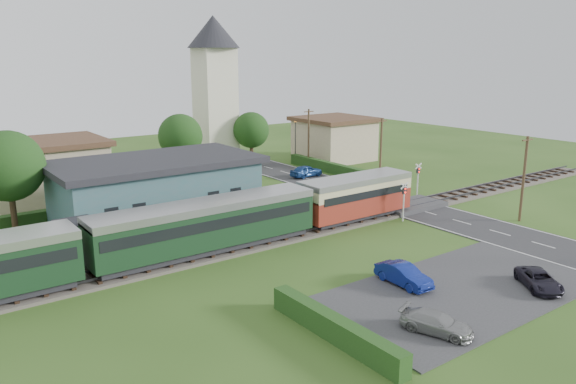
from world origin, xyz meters
TOP-DOWN VIEW (x-y plane):
  - ground at (0.00, 0.00)m, footprint 120.00×120.00m
  - railway_track at (0.00, 2.00)m, footprint 76.00×3.20m
  - road at (10.00, 0.00)m, footprint 6.00×70.00m
  - car_park at (-1.50, -12.00)m, footprint 17.00×9.00m
  - crossing_deck at (10.00, 2.00)m, footprint 6.20×3.40m
  - platform at (-10.00, 5.20)m, footprint 30.00×3.00m
  - equipment_hut at (-18.00, 5.20)m, footprint 2.30×2.30m
  - station_building at (-10.00, 10.99)m, footprint 16.00×9.00m
  - train at (-13.46, 2.00)m, footprint 43.20×2.90m
  - church_tower at (5.00, 28.00)m, footprint 6.00×6.00m
  - house_west at (-15.00, 25.00)m, footprint 10.80×8.80m
  - house_east at (20.00, 24.00)m, footprint 8.80×8.80m
  - hedge_carpark at (-11.00, -12.00)m, footprint 0.80×9.00m
  - hedge_roadside at (14.20, 16.00)m, footprint 0.80×18.00m
  - hedge_station at (-10.00, 15.50)m, footprint 22.00×0.80m
  - tree_a at (-20.00, 14.00)m, footprint 5.20×5.20m
  - tree_b at (-2.00, 23.00)m, footprint 4.60×4.60m
  - tree_c at (8.00, 25.00)m, footprint 4.20×4.20m
  - utility_pole_b at (14.20, -6.00)m, footprint 1.40×0.22m
  - utility_pole_c at (14.20, 10.00)m, footprint 1.40×0.22m
  - utility_pole_d at (14.20, 22.00)m, footprint 1.40×0.22m
  - crossing_signal_near at (6.40, -0.41)m, footprint 0.84×0.28m
  - crossing_signal_far at (13.60, 4.39)m, footprint 0.84×0.28m
  - streetlamp_east at (16.00, 27.00)m, footprint 0.30×0.30m
  - car_on_road at (10.47, 17.66)m, footprint 3.96×1.83m
  - car_park_blue at (-3.50, -9.50)m, footprint 1.42×3.78m
  - car_park_silver at (-6.62, -14.50)m, footprint 2.62×3.86m
  - car_park_dark at (2.48, -14.50)m, footprint 3.46×3.94m
  - pedestrian_near at (-3.91, 5.57)m, footprint 0.74×0.62m
  - pedestrian_far at (-15.13, 4.89)m, footprint 0.88×1.04m

SIDE VIEW (x-z plane):
  - ground at x=0.00m, z-range 0.00..0.00m
  - road at x=10.00m, z-range 0.00..0.05m
  - car_park at x=-1.50m, z-range 0.00..0.08m
  - railway_track at x=0.00m, z-range -0.13..0.36m
  - crossing_deck at x=10.00m, z-range 0.00..0.45m
  - platform at x=-10.00m, z-range 0.00..0.45m
  - car_park_dark at x=2.48m, z-range 0.08..1.09m
  - car_park_silver at x=-6.62m, z-range 0.08..1.12m
  - hedge_carpark at x=-11.00m, z-range 0.00..1.20m
  - hedge_roadside at x=14.20m, z-range 0.00..1.20m
  - hedge_station at x=-10.00m, z-range 0.00..1.30m
  - car_park_blue at x=-3.50m, z-range 0.08..1.31m
  - car_on_road at x=10.47m, z-range 0.05..1.36m
  - pedestrian_near at x=-3.91m, z-range 0.45..2.19m
  - pedestrian_far at x=-15.13m, z-range 0.45..2.31m
  - equipment_hut at x=-18.00m, z-range 0.47..3.02m
  - crossing_signal_near at x=6.40m, z-range 0.50..3.78m
  - crossing_signal_far at x=13.60m, z-range 0.50..3.78m
  - train at x=-13.46m, z-range 0.48..3.88m
  - station_building at x=-10.00m, z-range 0.04..5.34m
  - house_west at x=-15.00m, z-range 0.04..5.54m
  - house_east at x=20.00m, z-range 0.05..5.55m
  - streetlamp_east at x=16.00m, z-range 0.46..5.62m
  - utility_pole_b at x=14.20m, z-range 0.13..7.13m
  - utility_pole_c at x=14.20m, z-range 0.13..7.13m
  - utility_pole_d at x=14.20m, z-range 0.13..7.13m
  - tree_c at x=8.00m, z-range 1.26..8.04m
  - tree_b at x=-2.00m, z-range 1.35..8.69m
  - tree_a at x=-20.00m, z-range 1.38..9.38m
  - church_tower at x=5.00m, z-range 1.43..19.03m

